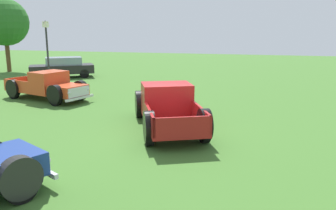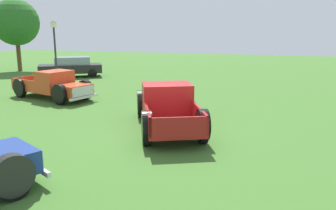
# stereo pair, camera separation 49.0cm
# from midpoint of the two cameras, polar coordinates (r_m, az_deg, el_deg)

# --- Properties ---
(ground_plane) EXTENTS (80.00, 80.00, 0.00)m
(ground_plane) POSITION_cam_midpoint_polar(r_m,az_deg,el_deg) (12.35, 1.26, -4.62)
(ground_plane) COLOR #3D6B28
(pickup_truck_foreground) EXTENTS (5.68, 3.99, 1.65)m
(pickup_truck_foreground) POSITION_cam_midpoint_polar(r_m,az_deg,el_deg) (13.03, 0.86, -0.13)
(pickup_truck_foreground) COLOR maroon
(pickup_truck_foreground) RESTS_ON ground_plane
(pickup_truck_behind_left) EXTENTS (3.09, 5.19, 1.50)m
(pickup_truck_behind_left) POSITION_cam_midpoint_polar(r_m,az_deg,el_deg) (18.92, -17.35, 3.05)
(pickup_truck_behind_left) COLOR #D14723
(pickup_truck_behind_left) RESTS_ON ground_plane
(sedan_distant_a) EXTENTS (4.15, 4.88, 1.54)m
(sedan_distant_a) POSITION_cam_midpoint_polar(r_m,az_deg,el_deg) (27.54, -15.28, 6.17)
(sedan_distant_a) COLOR black
(sedan_distant_a) RESTS_ON ground_plane
(lamp_post_far) EXTENTS (0.36, 0.36, 4.16)m
(lamp_post_far) POSITION_cam_midpoint_polar(r_m,az_deg,el_deg) (23.75, -17.59, 8.41)
(lamp_post_far) COLOR #2D2D33
(lamp_post_far) RESTS_ON ground_plane
(oak_tree_east) EXTENTS (3.96, 3.96, 6.17)m
(oak_tree_east) POSITION_cam_midpoint_polar(r_m,az_deg,el_deg) (33.03, -23.49, 12.43)
(oak_tree_east) COLOR brown
(oak_tree_east) RESTS_ON ground_plane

